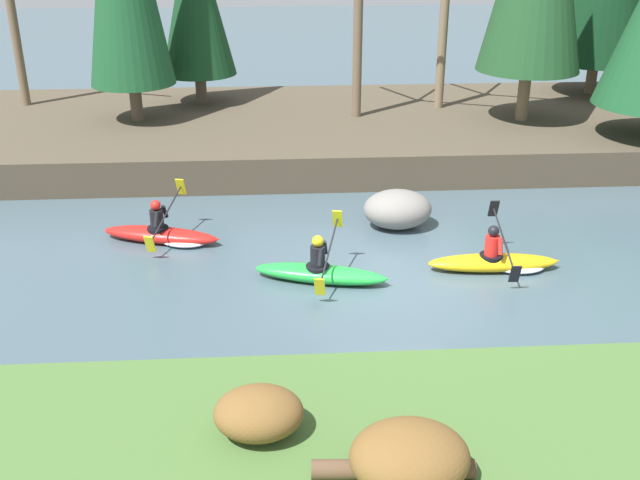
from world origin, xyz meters
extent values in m
plane|color=#425660|center=(0.00, 0.00, 0.00)|extent=(90.00, 90.00, 0.00)
cube|color=#4C4233|center=(0.00, 9.60, 0.48)|extent=(44.00, 8.52, 0.96)
cylinder|color=brown|center=(-6.44, 9.48, 1.52)|extent=(0.36, 0.36, 1.11)
cylinder|color=brown|center=(-4.67, 11.60, 1.44)|extent=(0.36, 0.36, 0.95)
cylinder|color=#7A664C|center=(5.25, 8.79, 1.72)|extent=(0.36, 0.36, 1.51)
cylinder|color=brown|center=(8.71, 12.07, 1.51)|extent=(0.36, 0.36, 1.09)
cylinder|color=brown|center=(-10.39, 11.65, 3.36)|extent=(0.28, 0.28, 4.79)
cylinder|color=brown|center=(0.26, 9.52, 3.43)|extent=(0.28, 0.28, 4.94)
cylinder|color=#7A664C|center=(3.04, 10.45, 3.14)|extent=(0.28, 0.28, 4.35)
ellipsoid|color=brown|center=(-2.61, -5.21, 0.97)|extent=(1.17, 0.98, 0.64)
ellipsoid|color=brown|center=(-0.82, -6.25, 1.04)|extent=(1.43, 1.19, 0.78)
ellipsoid|color=yellow|center=(2.17, 0.59, 0.17)|extent=(2.71, 0.67, 0.34)
cone|color=yellow|center=(3.41, 0.55, 0.19)|extent=(0.36, 0.21, 0.20)
cylinder|color=black|center=(2.12, 0.59, 0.31)|extent=(0.49, 0.49, 0.08)
cylinder|color=red|center=(2.12, 0.59, 0.56)|extent=(0.31, 0.31, 0.42)
sphere|color=black|center=(2.12, 0.59, 0.89)|extent=(0.24, 0.24, 0.23)
cylinder|color=red|center=(2.22, 0.83, 0.65)|extent=(0.10, 0.23, 0.35)
cylinder|color=red|center=(2.21, 0.35, 0.65)|extent=(0.10, 0.23, 0.35)
cylinder|color=black|center=(2.35, 0.58, 0.69)|extent=(0.09, 1.91, 0.65)
cube|color=black|center=(2.37, 1.53, 1.00)|extent=(0.20, 0.16, 0.41)
cube|color=black|center=(2.32, -0.37, 0.38)|extent=(0.20, 0.16, 0.41)
ellipsoid|color=white|center=(2.72, 0.57, 0.09)|extent=(1.12, 0.73, 0.18)
ellipsoid|color=green|center=(-1.45, 0.30, 0.17)|extent=(2.76, 1.27, 0.34)
cone|color=green|center=(-0.25, -0.02, 0.19)|extent=(0.39, 0.28, 0.20)
cylinder|color=black|center=(-1.50, 0.32, 0.31)|extent=(0.59, 0.59, 0.08)
cylinder|color=black|center=(-1.50, 0.32, 0.56)|extent=(0.37, 0.37, 0.42)
sphere|color=yellow|center=(-1.50, 0.32, 0.89)|extent=(0.28, 0.28, 0.23)
cylinder|color=black|center=(-1.34, 0.52, 0.65)|extent=(0.14, 0.24, 0.35)
cylinder|color=black|center=(-1.47, 0.06, 0.65)|extent=(0.14, 0.24, 0.35)
cylinder|color=black|center=(-1.28, 0.26, 0.69)|extent=(0.53, 1.86, 0.65)
cube|color=yellow|center=(-1.03, 1.18, 1.00)|extent=(0.23, 0.20, 0.41)
cube|color=yellow|center=(-1.52, -0.66, 0.38)|extent=(0.23, 0.20, 0.41)
ellipsoid|color=red|center=(-4.92, 2.47, 0.17)|extent=(2.76, 1.30, 0.34)
cone|color=red|center=(-3.73, 2.14, 0.19)|extent=(0.39, 0.29, 0.20)
cylinder|color=black|center=(-4.97, 2.48, 0.31)|extent=(0.59, 0.59, 0.08)
cylinder|color=black|center=(-4.97, 2.48, 0.56)|extent=(0.37, 0.37, 0.42)
sphere|color=red|center=(-4.97, 2.48, 0.89)|extent=(0.28, 0.28, 0.23)
cylinder|color=black|center=(-4.81, 2.69, 0.65)|extent=(0.15, 0.24, 0.35)
cylinder|color=black|center=(-4.94, 2.22, 0.65)|extent=(0.15, 0.24, 0.35)
cylinder|color=black|center=(-4.75, 2.42, 0.69)|extent=(0.54, 1.85, 0.65)
cube|color=yellow|center=(-4.50, 3.34, 1.00)|extent=(0.23, 0.21, 0.41)
cube|color=yellow|center=(-5.00, 1.50, 0.38)|extent=(0.23, 0.21, 0.41)
ellipsoid|color=white|center=(-4.39, 2.32, 0.09)|extent=(1.25, 0.97, 0.18)
ellipsoid|color=gray|center=(0.54, 2.98, 0.45)|extent=(1.60, 1.26, 0.91)
cylinder|color=brown|center=(-0.99, -6.14, 0.77)|extent=(1.98, 0.35, 0.24)
cylinder|color=brown|center=(-0.79, -6.15, 0.99)|extent=(0.08, 0.08, 0.20)
camera|label=1|loc=(-2.32, -13.14, 6.98)|focal=42.00mm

